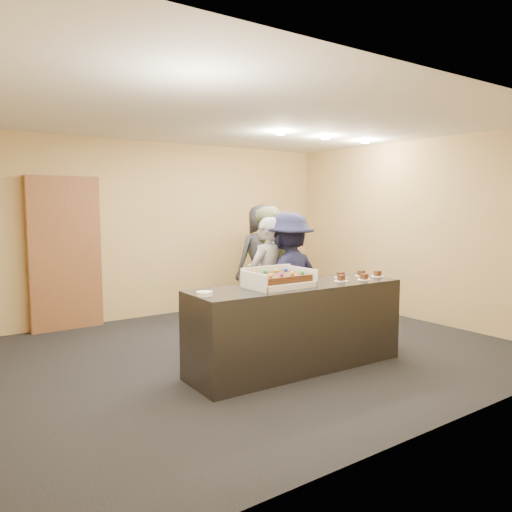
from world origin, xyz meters
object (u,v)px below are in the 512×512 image
at_px(person_navy_man, 288,280).
at_px(person_brown_extra, 273,268).
at_px(cake_box, 278,282).
at_px(person_dark_suit, 263,259).
at_px(serving_counter, 297,326).
at_px(person_sage_man, 266,272).
at_px(person_server_grey, 266,283).
at_px(sheet_cake, 279,278).
at_px(storage_cabinet, 65,253).
at_px(plate_stack, 204,294).

height_order(person_navy_man, person_brown_extra, person_navy_man).
xyz_separation_m(cake_box, person_navy_man, (0.67, 0.65, -0.12)).
height_order(person_brown_extra, person_dark_suit, person_dark_suit).
xyz_separation_m(serving_counter, person_sage_man, (0.49, 1.22, 0.41)).
relative_size(serving_counter, person_dark_suit, 1.37).
bearing_deg(person_brown_extra, person_server_grey, 5.22).
bearing_deg(cake_box, person_dark_suit, 57.07).
distance_m(sheet_cake, person_brown_extra, 2.42).
relative_size(serving_counter, person_sage_man, 1.40).
distance_m(sheet_cake, person_navy_man, 0.97).
height_order(cake_box, person_dark_suit, person_dark_suit).
distance_m(sheet_cake, person_server_grey, 0.95).
relative_size(person_sage_man, person_navy_man, 1.04).
height_order(cake_box, person_server_grey, person_server_grey).
distance_m(cake_box, person_dark_suit, 2.84).
bearing_deg(person_brown_extra, cake_box, 9.55).
distance_m(storage_cabinet, person_dark_suit, 2.96).
relative_size(plate_stack, person_sage_man, 0.09).
height_order(cake_box, person_navy_man, person_navy_man).
bearing_deg(person_sage_man, person_navy_man, 67.13).
relative_size(person_server_grey, person_sage_man, 0.93).
distance_m(serving_counter, person_sage_man, 1.38).
xyz_separation_m(sheet_cake, person_navy_man, (0.67, 0.68, -0.17)).
bearing_deg(plate_stack, person_sage_man, 36.82).
height_order(plate_stack, person_sage_man, person_sage_man).
xyz_separation_m(plate_stack, person_server_grey, (1.31, 0.80, -0.12)).
relative_size(cake_box, person_navy_man, 0.40).
distance_m(person_server_grey, person_navy_man, 0.27).
distance_m(serving_counter, sheet_cake, 0.60).
relative_size(serving_counter, storage_cabinet, 1.13).
bearing_deg(person_server_grey, sheet_cake, 43.63).
distance_m(plate_stack, person_sage_man, 2.00).
relative_size(serving_counter, cake_box, 3.61).
distance_m(storage_cabinet, person_brown_extra, 2.99).
distance_m(sheet_cake, person_dark_suit, 2.86).
bearing_deg(person_dark_suit, plate_stack, 53.68).
xyz_separation_m(person_sage_man, person_dark_suit, (0.81, 1.19, 0.02)).
bearing_deg(storage_cabinet, person_navy_man, -51.41).
relative_size(storage_cabinet, person_navy_man, 1.29).
relative_size(plate_stack, person_navy_man, 0.09).
relative_size(sheet_cake, person_sage_man, 0.33).
bearing_deg(person_brown_extra, serving_counter, 14.73).
bearing_deg(person_navy_man, person_dark_suit, -125.34).
bearing_deg(sheet_cake, person_server_grey, 61.70).
bearing_deg(person_sage_man, sheet_cake, 42.89).
distance_m(serving_counter, cake_box, 0.55).
relative_size(storage_cabinet, person_sage_man, 1.24).
height_order(serving_counter, person_sage_man, person_sage_man).
bearing_deg(person_brown_extra, sheet_cake, 9.88).
bearing_deg(person_server_grey, person_navy_man, 130.48).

